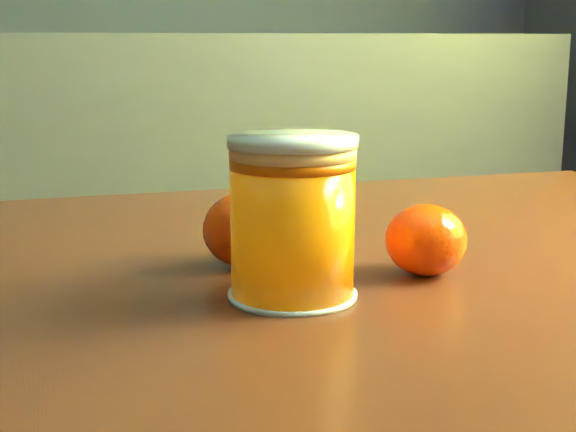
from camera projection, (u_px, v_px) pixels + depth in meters
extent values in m
cube|color=#582716|center=(332.00, 278.00, 0.66)|extent=(1.02, 0.78, 0.04)
cylinder|color=orange|center=(293.00, 228.00, 0.54)|extent=(0.08, 0.08, 0.10)
cylinder|color=#FFB668|center=(293.00, 152.00, 0.53)|extent=(0.09, 0.09, 0.01)
cylinder|color=silver|center=(293.00, 142.00, 0.53)|extent=(0.09, 0.09, 0.01)
ellipsoid|color=#EF3E04|center=(245.00, 229.00, 0.62)|extent=(0.07, 0.07, 0.06)
ellipsoid|color=#EF3E04|center=(426.00, 240.00, 0.60)|extent=(0.08, 0.08, 0.05)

